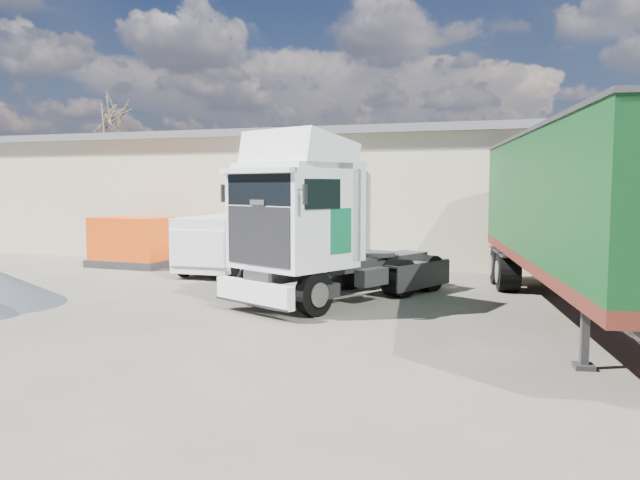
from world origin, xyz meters
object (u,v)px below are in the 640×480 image
(panel_van, at_px, (228,243))
(bare_tree, at_px, (120,106))
(orange_skip, at_px, (132,245))
(tractor_unit, at_px, (317,232))
(box_trailer, at_px, (583,205))

(panel_van, bearing_deg, bare_tree, 136.41)
(bare_tree, relative_size, orange_skip, 3.10)
(tractor_unit, bearing_deg, panel_van, 161.92)
(box_trailer, xyz_separation_m, panel_van, (-11.32, 4.41, -1.60))
(tractor_unit, height_order, panel_van, tractor_unit)
(bare_tree, distance_m, tractor_unit, 25.94)
(box_trailer, bearing_deg, orange_skip, 153.34)
(box_trailer, relative_size, orange_skip, 4.30)
(bare_tree, distance_m, orange_skip, 17.06)
(tractor_unit, xyz_separation_m, panel_van, (-4.93, 4.61, -0.83))
(bare_tree, distance_m, panel_van, 19.71)
(box_trailer, xyz_separation_m, orange_skip, (-15.48, 4.62, -1.82))
(tractor_unit, bearing_deg, bare_tree, 162.08)
(tractor_unit, distance_m, orange_skip, 10.34)
(panel_van, xyz_separation_m, orange_skip, (-4.16, 0.21, -0.22))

